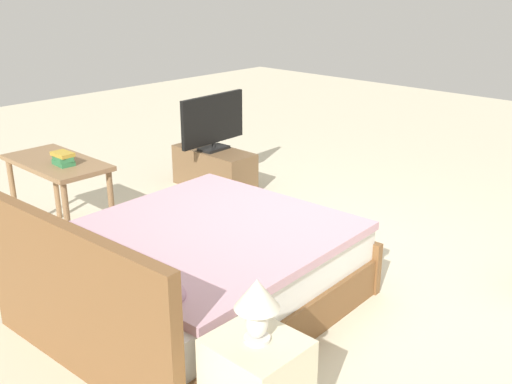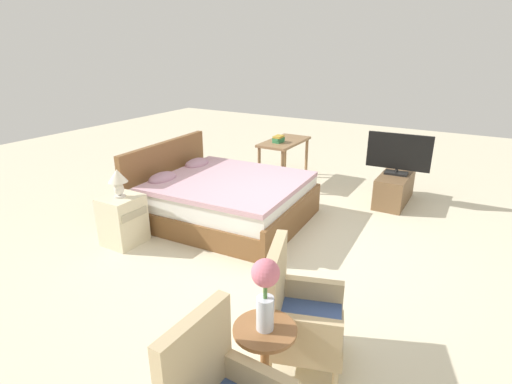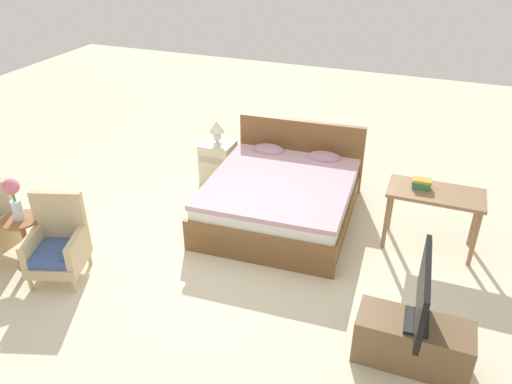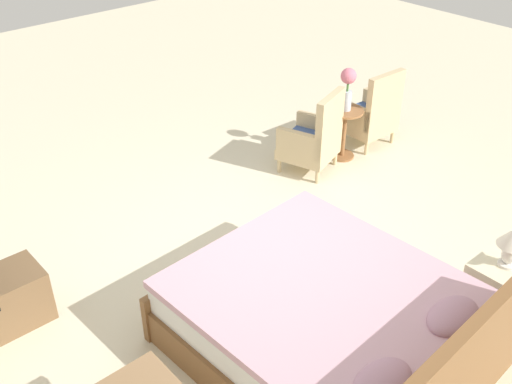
{
  "view_description": "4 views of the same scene",
  "coord_description": "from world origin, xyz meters",
  "px_view_note": "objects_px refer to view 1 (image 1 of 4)",
  "views": [
    {
      "loc": [
        -2.6,
        3.4,
        2.24
      ],
      "look_at": [
        0.35,
        0.27,
        0.67
      ],
      "focal_mm": 42.0,
      "sensor_mm": 36.0,
      "label": 1
    },
    {
      "loc": [
        -3.82,
        -1.89,
        2.22
      ],
      "look_at": [
        -0.06,
        0.31,
        0.61
      ],
      "focal_mm": 28.0,
      "sensor_mm": 36.0,
      "label": 2
    },
    {
      "loc": [
        1.89,
        -4.19,
        3.44
      ],
      "look_at": [
        0.23,
        0.12,
        0.82
      ],
      "focal_mm": 35.0,
      "sensor_mm": 36.0,
      "label": 3
    },
    {
      "loc": [
        2.65,
        2.94,
        3.34
      ],
      "look_at": [
        0.0,
        -0.07,
        0.79
      ],
      "focal_mm": 42.0,
      "sensor_mm": 36.0,
      "label": 4
    }
  ],
  "objects_px": {
    "table_lamp": "(257,301)",
    "tv_stand": "(214,169)",
    "book_stack": "(63,159)",
    "bed": "(194,272)",
    "tv_flatscreen": "(213,121)",
    "vanity_desk": "(58,172)"
  },
  "relations": [
    {
      "from": "table_lamp",
      "to": "tv_stand",
      "type": "relative_size",
      "value": 0.34
    },
    {
      "from": "tv_stand",
      "to": "book_stack",
      "type": "xyz_separation_m",
      "value": [
        -0.17,
        1.86,
        0.56
      ]
    },
    {
      "from": "bed",
      "to": "table_lamp",
      "type": "distance_m",
      "value": 1.41
    },
    {
      "from": "bed",
      "to": "book_stack",
      "type": "distance_m",
      "value": 1.69
    },
    {
      "from": "bed",
      "to": "vanity_desk",
      "type": "relative_size",
      "value": 2.04
    },
    {
      "from": "table_lamp",
      "to": "tv_stand",
      "type": "bearing_deg",
      "value": -39.74
    },
    {
      "from": "book_stack",
      "to": "bed",
      "type": "bearing_deg",
      "value": -179.72
    },
    {
      "from": "bed",
      "to": "vanity_desk",
      "type": "xyz_separation_m",
      "value": [
        1.79,
        -0.02,
        0.32
      ]
    },
    {
      "from": "table_lamp",
      "to": "tv_flatscreen",
      "type": "distance_m",
      "value": 3.85
    },
    {
      "from": "vanity_desk",
      "to": "bed",
      "type": "bearing_deg",
      "value": 179.49
    },
    {
      "from": "tv_flatscreen",
      "to": "bed",
      "type": "bearing_deg",
      "value": 133.99
    },
    {
      "from": "bed",
      "to": "tv_flatscreen",
      "type": "height_order",
      "value": "tv_flatscreen"
    },
    {
      "from": "tv_stand",
      "to": "book_stack",
      "type": "height_order",
      "value": "book_stack"
    },
    {
      "from": "bed",
      "to": "vanity_desk",
      "type": "distance_m",
      "value": 1.82
    },
    {
      "from": "table_lamp",
      "to": "bed",
      "type": "bearing_deg",
      "value": -27.31
    },
    {
      "from": "tv_flatscreen",
      "to": "book_stack",
      "type": "xyz_separation_m",
      "value": [
        -0.17,
        1.86,
        0.03
      ]
    },
    {
      "from": "bed",
      "to": "tv_flatscreen",
      "type": "distance_m",
      "value": 2.62
    },
    {
      "from": "tv_flatscreen",
      "to": "vanity_desk",
      "type": "relative_size",
      "value": 0.86
    },
    {
      "from": "table_lamp",
      "to": "tv_stand",
      "type": "height_order",
      "value": "table_lamp"
    },
    {
      "from": "vanity_desk",
      "to": "book_stack",
      "type": "relative_size",
      "value": 4.95
    },
    {
      "from": "tv_stand",
      "to": "tv_flatscreen",
      "type": "bearing_deg",
      "value": 2.95
    },
    {
      "from": "book_stack",
      "to": "table_lamp",
      "type": "bearing_deg",
      "value": 167.95
    }
  ]
}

